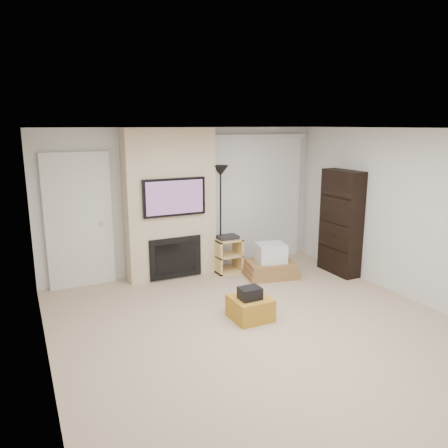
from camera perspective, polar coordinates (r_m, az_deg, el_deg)
name	(u,v)px	position (r m, az deg, el deg)	size (l,w,h in m)	color
floor	(266,333)	(5.66, 5.46, -13.93)	(5.00, 5.50, 0.00)	tan
ceiling	(270,129)	(5.05, 6.07, 12.29)	(5.00, 5.50, 0.00)	white
wall_back	(185,201)	(7.64, -5.07, 3.06)	(5.00, 2.50, 0.00)	silver
wall_left	(41,265)	(4.49, -22.74, -4.93)	(5.50, 2.50, 0.00)	silver
wall_right	(417,217)	(6.83, 23.94, 0.83)	(5.50, 2.50, 0.00)	silver
hvac_vent	(264,128)	(5.94, 5.28, 12.36)	(0.35, 0.18, 0.01)	silver
ottoman	(250,308)	(5.95, 3.44, -10.90)	(0.50, 0.50, 0.30)	#AB7821
black_bag	(250,293)	(5.81, 3.40, -9.02)	(0.28, 0.22, 0.16)	black
fireplace_wall	(170,205)	(7.33, -7.04, 2.49)	(1.50, 0.47, 2.50)	beige
entry_door	(79,222)	(7.22, -18.41, 0.29)	(1.02, 0.11, 2.14)	silver
vertical_blinds	(257,194)	(8.18, 4.27, 3.90)	(1.98, 0.10, 2.37)	silver
floor_lamp	(221,189)	(7.46, -0.46, 4.63)	(0.28, 0.28, 1.87)	black
av_stand	(228,253)	(7.68, 0.47, -3.77)	(0.45, 0.38, 0.66)	#E4B96C
box_stack	(271,264)	(7.54, 6.10, -5.19)	(0.97, 0.81, 0.57)	olive
bookshelf	(341,222)	(7.76, 15.02, 0.20)	(0.30, 0.80, 1.80)	black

